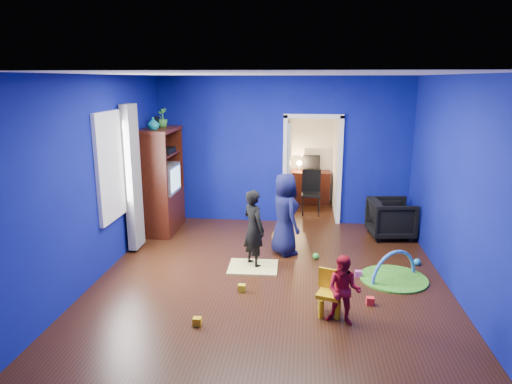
# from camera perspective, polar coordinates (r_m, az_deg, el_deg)

# --- Properties ---
(floor) EXTENTS (5.00, 5.50, 0.01)m
(floor) POSITION_cam_1_polar(r_m,az_deg,el_deg) (6.83, 1.88, -10.60)
(floor) COLOR black
(floor) RESTS_ON ground
(ceiling) EXTENTS (5.00, 5.50, 0.01)m
(ceiling) POSITION_cam_1_polar(r_m,az_deg,el_deg) (6.21, 2.10, 14.54)
(ceiling) COLOR white
(ceiling) RESTS_ON wall_back
(wall_back) EXTENTS (5.00, 0.02, 2.90)m
(wall_back) POSITION_cam_1_polar(r_m,az_deg,el_deg) (9.06, 3.30, 5.14)
(wall_back) COLOR navy
(wall_back) RESTS_ON floor
(wall_front) EXTENTS (5.00, 0.02, 2.90)m
(wall_front) POSITION_cam_1_polar(r_m,az_deg,el_deg) (3.74, -1.23, -7.82)
(wall_front) COLOR navy
(wall_front) RESTS_ON floor
(wall_left) EXTENTS (0.02, 5.50, 2.90)m
(wall_left) POSITION_cam_1_polar(r_m,az_deg,el_deg) (7.00, -18.89, 1.78)
(wall_left) COLOR navy
(wall_left) RESTS_ON floor
(wall_right) EXTENTS (0.02, 5.50, 2.90)m
(wall_right) POSITION_cam_1_polar(r_m,az_deg,el_deg) (6.67, 23.94, 0.74)
(wall_right) COLOR navy
(wall_right) RESTS_ON floor
(alcove) EXTENTS (1.00, 1.75, 2.50)m
(alcove) POSITION_cam_1_polar(r_m,az_deg,el_deg) (9.95, 7.01, 4.68)
(alcove) COLOR silver
(alcove) RESTS_ON floor
(armchair) EXTENTS (0.86, 0.84, 0.71)m
(armchair) POSITION_cam_1_polar(r_m,az_deg,el_deg) (8.72, 16.55, -3.18)
(armchair) COLOR black
(armchair) RESTS_ON floor
(child_black) EXTENTS (0.51, 0.52, 1.22)m
(child_black) POSITION_cam_1_polar(r_m,az_deg,el_deg) (7.00, -0.28, -4.59)
(child_black) COLOR black
(child_black) RESTS_ON floor
(child_navy) EXTENTS (0.70, 0.79, 1.36)m
(child_navy) POSITION_cam_1_polar(r_m,az_deg,el_deg) (7.49, 3.63, -2.78)
(child_navy) COLOR #0F153A
(child_navy) RESTS_ON floor
(toddler_red) EXTENTS (0.48, 0.42, 0.85)m
(toddler_red) POSITION_cam_1_polar(r_m,az_deg,el_deg) (5.57, 10.92, -12.00)
(toddler_red) COLOR red
(toddler_red) RESTS_ON floor
(vase) EXTENTS (0.26, 0.26, 0.22)m
(vase) POSITION_cam_1_polar(r_m,az_deg,el_deg) (8.30, -12.72, 8.34)
(vase) COLOR #0D606C
(vase) RESTS_ON tv_armoire
(potted_plant) EXTENTS (0.26, 0.26, 0.35)m
(potted_plant) POSITION_cam_1_polar(r_m,az_deg,el_deg) (8.79, -11.65, 9.10)
(potted_plant) COLOR #3A8F34
(potted_plant) RESTS_ON tv_armoire
(tv_armoire) EXTENTS (0.58, 1.14, 1.96)m
(tv_armoire) POSITION_cam_1_polar(r_m,az_deg,el_deg) (8.75, -11.72, 1.42)
(tv_armoire) COLOR #3E140A
(tv_armoire) RESTS_ON floor
(crt_tv) EXTENTS (0.46, 0.70, 0.54)m
(crt_tv) POSITION_cam_1_polar(r_m,az_deg,el_deg) (8.73, -11.48, 1.67)
(crt_tv) COLOR silver
(crt_tv) RESTS_ON tv_armoire
(yellow_blanket) EXTENTS (0.77, 0.62, 0.03)m
(yellow_blanket) POSITION_cam_1_polar(r_m,az_deg,el_deg) (7.12, -0.37, -9.37)
(yellow_blanket) COLOR #F2E07A
(yellow_blanket) RESTS_ON floor
(hopper_ball) EXTENTS (0.36, 0.36, 0.36)m
(hopper_ball) POSITION_cam_1_polar(r_m,az_deg,el_deg) (7.89, 3.30, -5.73)
(hopper_ball) COLOR yellow
(hopper_ball) RESTS_ON floor
(kid_chair) EXTENTS (0.35, 0.35, 0.50)m
(kid_chair) POSITION_cam_1_polar(r_m,az_deg,el_deg) (5.81, 9.17, -12.67)
(kid_chair) COLOR yellow
(kid_chair) RESTS_ON floor
(play_mat) EXTENTS (0.97, 0.97, 0.03)m
(play_mat) POSITION_cam_1_polar(r_m,az_deg,el_deg) (7.04, 16.81, -10.32)
(play_mat) COLOR #3E9421
(play_mat) RESTS_ON floor
(toy_arch) EXTENTS (0.73, 0.54, 0.86)m
(toy_arch) POSITION_cam_1_polar(r_m,az_deg,el_deg) (7.04, 16.81, -10.26)
(toy_arch) COLOR #3F8CD8
(toy_arch) RESTS_ON floor
(window_left) EXTENTS (0.03, 0.95, 1.55)m
(window_left) POSITION_cam_1_polar(r_m,az_deg,el_deg) (7.29, -17.70, 3.13)
(window_left) COLOR white
(window_left) RESTS_ON wall_left
(curtain) EXTENTS (0.14, 0.42, 2.40)m
(curtain) POSITION_cam_1_polar(r_m,az_deg,el_deg) (7.80, -15.16, 1.73)
(curtain) COLOR slate
(curtain) RESTS_ON floor
(doorway) EXTENTS (1.16, 0.10, 2.10)m
(doorway) POSITION_cam_1_polar(r_m,az_deg,el_deg) (9.12, 7.03, 2.56)
(doorway) COLOR white
(doorway) RESTS_ON floor
(study_desk) EXTENTS (0.88, 0.44, 0.75)m
(study_desk) POSITION_cam_1_polar(r_m,az_deg,el_deg) (10.74, 6.84, 0.61)
(study_desk) COLOR #3D140A
(study_desk) RESTS_ON floor
(desk_monitor) EXTENTS (0.40, 0.05, 0.32)m
(desk_monitor) POSITION_cam_1_polar(r_m,az_deg,el_deg) (10.74, 6.93, 3.74)
(desk_monitor) COLOR black
(desk_monitor) RESTS_ON study_desk
(desk_lamp) EXTENTS (0.14, 0.14, 0.14)m
(desk_lamp) POSITION_cam_1_polar(r_m,az_deg,el_deg) (10.68, 5.42, 3.62)
(desk_lamp) COLOR #FFD88C
(desk_lamp) RESTS_ON study_desk
(folding_chair) EXTENTS (0.40, 0.40, 0.92)m
(folding_chair) POSITION_cam_1_polar(r_m,az_deg,el_deg) (9.79, 6.90, -0.20)
(folding_chair) COLOR black
(folding_chair) RESTS_ON floor
(book_shelf) EXTENTS (0.88, 0.24, 0.04)m
(book_shelf) POSITION_cam_1_polar(r_m,az_deg,el_deg) (10.59, 7.10, 9.44)
(book_shelf) COLOR white
(book_shelf) RESTS_ON study_desk
(toy_0) EXTENTS (0.10, 0.08, 0.10)m
(toy_0) POSITION_cam_1_polar(r_m,az_deg,el_deg) (6.23, 14.09, -13.07)
(toy_0) COLOR red
(toy_0) RESTS_ON floor
(toy_1) EXTENTS (0.11, 0.11, 0.11)m
(toy_1) POSITION_cam_1_polar(r_m,az_deg,el_deg) (7.64, 19.50, -8.22)
(toy_1) COLOR #229AC6
(toy_1) RESTS_ON floor
(toy_2) EXTENTS (0.10, 0.08, 0.10)m
(toy_2) POSITION_cam_1_polar(r_m,az_deg,el_deg) (5.64, -7.36, -15.77)
(toy_2) COLOR #E8AA0C
(toy_2) RESTS_ON floor
(toy_3) EXTENTS (0.11, 0.11, 0.11)m
(toy_3) POSITION_cam_1_polar(r_m,az_deg,el_deg) (7.50, 7.50, -7.93)
(toy_3) COLOR green
(toy_3) RESTS_ON floor
(toy_4) EXTENTS (0.10, 0.08, 0.10)m
(toy_4) POSITION_cam_1_polar(r_m,az_deg,el_deg) (6.97, 12.67, -9.97)
(toy_4) COLOR #C449A2
(toy_4) RESTS_ON floor
(toy_5) EXTENTS (0.10, 0.08, 0.10)m
(toy_5) POSITION_cam_1_polar(r_m,az_deg,el_deg) (6.39, -1.79, -11.90)
(toy_5) COLOR gold
(toy_5) RESTS_ON floor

